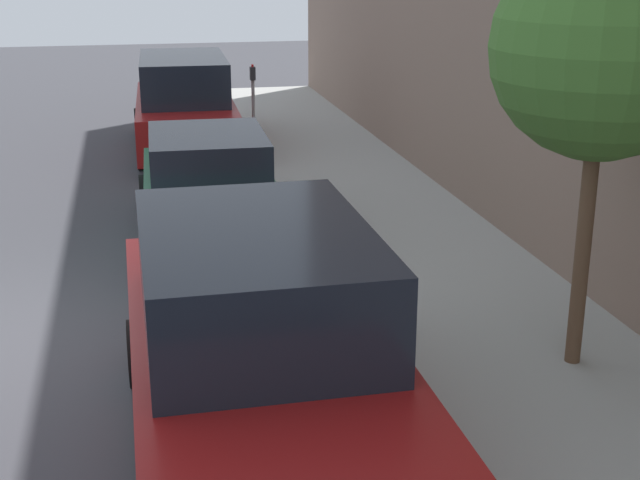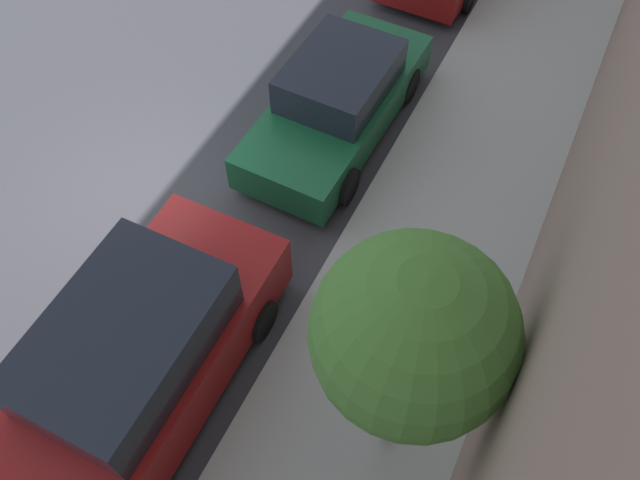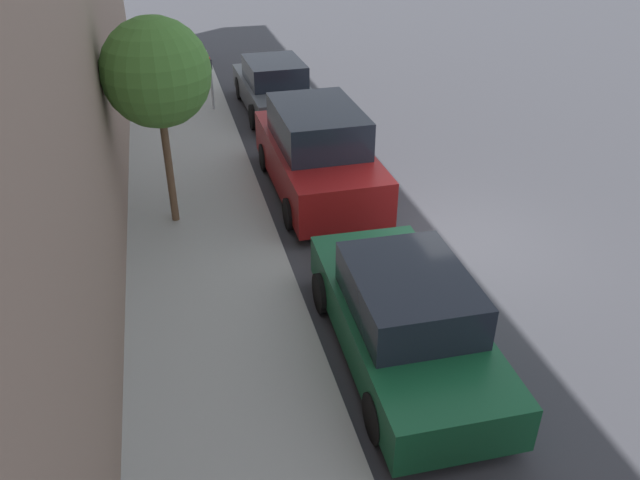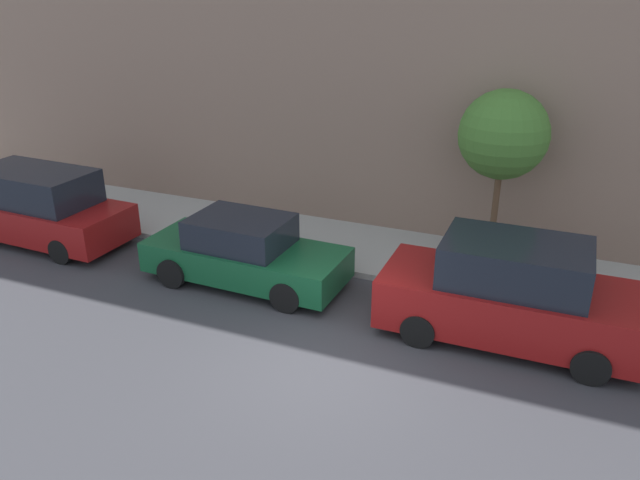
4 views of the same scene
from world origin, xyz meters
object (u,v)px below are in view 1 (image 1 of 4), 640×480
Objects in this scene: parked_suv_second at (258,353)px; parked_minivan_fourth at (185,105)px; street_tree at (603,49)px; parking_meter_far at (253,90)px; parked_sedan_third at (210,192)px.

parked_minivan_fourth is at bearing 89.07° from parked_suv_second.
parked_suv_second is 3.97m from street_tree.
parked_suv_second reaches higher than parking_meter_far.
parked_minivan_fourth reaches higher than parked_sedan_third.
parked_minivan_fourth is (0.19, 11.79, -0.01)m from parked_suv_second.
parking_meter_far is at bearing 32.39° from parked_minivan_fourth.
parking_meter_far reaches higher than parked_sedan_third.
street_tree is (1.47, -11.95, 2.12)m from parking_meter_far.
parked_suv_second is at bearing -165.60° from street_tree.
parked_suv_second reaches higher than parked_minivan_fourth.
street_tree reaches higher than parking_meter_far.
parked_minivan_fourth reaches higher than parking_meter_far.
parked_sedan_third is at bearing 121.91° from street_tree.
street_tree is at bearing -74.69° from parked_minivan_fourth.
parked_minivan_fourth is 1.24× the size of street_tree.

